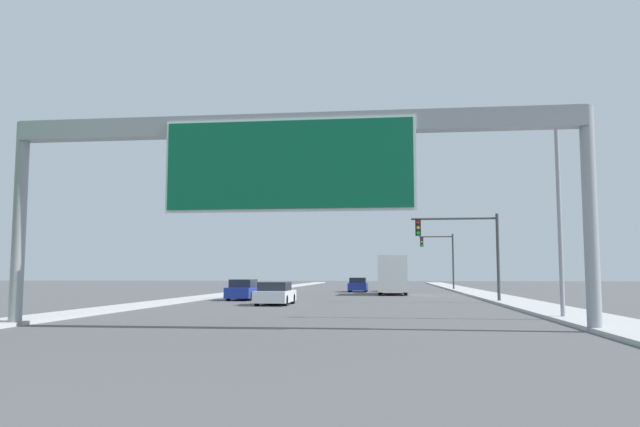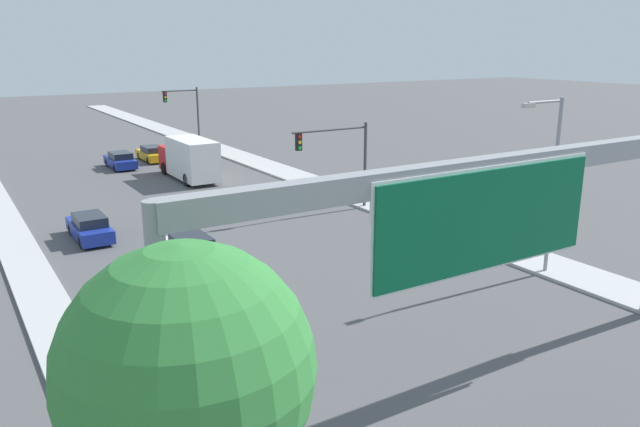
{
  "view_description": "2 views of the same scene",
  "coord_description": "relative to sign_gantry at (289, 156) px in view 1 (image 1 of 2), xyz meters",
  "views": [
    {
      "loc": [
        3.52,
        -3.14,
        1.88
      ],
      "look_at": [
        0.0,
        27.06,
        4.8
      ],
      "focal_mm": 35.0,
      "sensor_mm": 36.0,
      "label": 1
    },
    {
      "loc": [
        -13.73,
        5.1,
        10.67
      ],
      "look_at": [
        0.23,
        27.55,
        3.45
      ],
      "focal_mm": 35.0,
      "sensor_mm": 36.0,
      "label": 2
    }
  ],
  "objects": [
    {
      "name": "traffic_light_mid_block",
      "position": [
        9.07,
        50.12,
        -1.74
      ],
      "size": [
        3.85,
        0.32,
        6.29
      ],
      "color": "#3D3D3F",
      "rests_on": "ground"
    },
    {
      "name": "sidewalk_right",
      "position": [
        11.25,
        42.12,
        -5.86
      ],
      "size": [
        3.0,
        120.0,
        0.15
      ],
      "color": "#B2B2B2",
      "rests_on": "ground"
    },
    {
      "name": "car_near_right",
      "position": [
        0.0,
        42.74,
        -5.25
      ],
      "size": [
        1.85,
        4.54,
        1.44
      ],
      "color": "navy",
      "rests_on": "ground"
    },
    {
      "name": "car_far_center",
      "position": [
        -7.0,
        22.56,
        -5.25
      ],
      "size": [
        1.73,
        4.55,
        1.45
      ],
      "color": "navy",
      "rests_on": "ground"
    },
    {
      "name": "street_lamp_right",
      "position": [
        10.02,
        5.43,
        -0.98
      ],
      "size": [
        2.6,
        0.28,
        8.36
      ],
      "color": "gray",
      "rests_on": "ground"
    },
    {
      "name": "car_near_left",
      "position": [
        3.5,
        44.77,
        -5.27
      ],
      "size": [
        1.86,
        4.7,
        1.4
      ],
      "color": "gold",
      "rests_on": "ground"
    },
    {
      "name": "median_strip_left",
      "position": [
        -10.75,
        42.12,
        -5.86
      ],
      "size": [
        2.0,
        120.0,
        0.15
      ],
      "color": "#B2B2B2",
      "rests_on": "ground"
    },
    {
      "name": "sign_gantry",
      "position": [
        0.0,
        0.0,
        0.0
      ],
      "size": [
        20.37,
        0.73,
        7.41
      ],
      "color": "gray",
      "rests_on": "ground"
    },
    {
      "name": "car_far_right",
      "position": [
        -3.5,
        16.02,
        -5.28
      ],
      "size": [
        1.89,
        4.25,
        1.37
      ],
      "color": "silver",
      "rests_on": "ground"
    },
    {
      "name": "truck_box_primary",
      "position": [
        3.5,
        34.89,
        -4.22
      ],
      "size": [
        2.46,
        8.08,
        3.39
      ],
      "color": "red",
      "rests_on": "ground"
    },
    {
      "name": "traffic_light_near_intersection",
      "position": [
        8.35,
        20.12,
        -1.97
      ],
      "size": [
        5.59,
        0.32,
        5.73
      ],
      "color": "#3D3D3F",
      "rests_on": "ground"
    }
  ]
}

